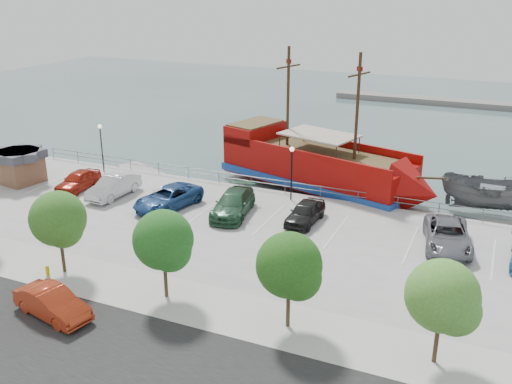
% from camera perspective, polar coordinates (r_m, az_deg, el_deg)
% --- Properties ---
extents(ground, '(160.00, 160.00, 0.00)m').
position_cam_1_polar(ground, '(39.55, 0.16, -5.20)').
color(ground, '#374C4D').
extents(street, '(100.00, 8.00, 0.04)m').
position_cam_1_polar(street, '(27.19, -14.08, -16.46)').
color(street, black).
rests_on(street, land_slab).
extents(sidewalk, '(100.00, 4.00, 0.05)m').
position_cam_1_polar(sidewalk, '(31.24, -7.34, -10.70)').
color(sidewalk, '#B3B1AB').
rests_on(sidewalk, land_slab).
extents(seawall_railing, '(50.00, 0.06, 1.00)m').
position_cam_1_polar(seawall_railing, '(45.67, 4.09, 0.39)').
color(seawall_railing, '#5B5E60').
rests_on(seawall_railing, land_slab).
extents(far_shore, '(40.00, 3.00, 0.80)m').
position_cam_1_polar(far_shore, '(89.38, 20.82, 8.24)').
color(far_shore, slate).
rests_on(far_shore, ground).
extents(pirate_ship, '(20.23, 10.61, 12.52)m').
position_cam_1_polar(pirate_ship, '(48.56, 7.42, 2.21)').
color(pirate_ship, '#910806').
rests_on(pirate_ship, ground).
extents(patrol_boat, '(7.72, 3.12, 2.95)m').
position_cam_1_polar(patrol_boat, '(47.40, 22.47, -0.47)').
color(patrol_boat, '#55575A').
rests_on(patrol_boat, ground).
extents(dock_west, '(7.72, 5.09, 0.43)m').
position_cam_1_polar(dock_west, '(53.97, -10.84, 1.76)').
color(dock_west, gray).
rests_on(dock_west, ground).
extents(dock_mid, '(6.82, 2.27, 0.38)m').
position_cam_1_polar(dock_mid, '(45.54, 14.75, -2.11)').
color(dock_mid, gray).
rests_on(dock_mid, ground).
extents(dock_east, '(7.11, 3.55, 0.39)m').
position_cam_1_polar(dock_east, '(45.18, 23.51, -3.36)').
color(dock_east, gray).
rests_on(dock_east, ground).
extents(shed, '(3.91, 3.91, 2.79)m').
position_cam_1_polar(shed, '(52.06, -22.56, 2.48)').
color(shed, brown).
rests_on(shed, land_slab).
extents(street_sedan, '(4.81, 2.51, 1.51)m').
position_cam_1_polar(street_sedan, '(31.10, -19.70, -10.41)').
color(street_sedan, '#AC2F15').
rests_on(street_sedan, street).
extents(fire_hydrant, '(0.23, 0.23, 0.67)m').
position_cam_1_polar(fire_hydrant, '(35.29, -20.13, -7.38)').
color(fire_hydrant, '#C2A001').
rests_on(fire_hydrant, sidewalk).
extents(lamp_post_left, '(0.36, 0.36, 4.28)m').
position_cam_1_polar(lamp_post_left, '(52.46, -15.25, 5.12)').
color(lamp_post_left, black).
rests_on(lamp_post_left, land_slab).
extents(lamp_post_mid, '(0.36, 0.36, 4.28)m').
position_cam_1_polar(lamp_post_mid, '(43.74, 3.58, 2.84)').
color(lamp_post_mid, black).
rests_on(lamp_post_mid, land_slab).
extents(tree_c, '(3.30, 3.20, 5.00)m').
position_cam_1_polar(tree_c, '(34.13, -19.07, -2.77)').
color(tree_c, '#473321').
rests_on(tree_c, sidewalk).
extents(tree_d, '(3.30, 3.20, 5.00)m').
position_cam_1_polar(tree_d, '(30.06, -9.10, -5.01)').
color(tree_d, '#473321').
rests_on(tree_d, sidewalk).
extents(tree_e, '(3.30, 3.20, 5.00)m').
position_cam_1_polar(tree_e, '(27.21, 3.55, -7.61)').
color(tree_e, '#473321').
rests_on(tree_e, sidewalk).
extents(tree_f, '(3.30, 3.20, 5.00)m').
position_cam_1_polar(tree_f, '(25.99, 18.41, -10.15)').
color(tree_f, '#473321').
rests_on(tree_f, sidewalk).
extents(parked_car_a, '(2.15, 4.70, 1.56)m').
position_cam_1_polar(parked_car_a, '(48.79, -17.38, 1.12)').
color(parked_car_a, '#9B1E0F').
rests_on(parked_car_a, land_slab).
extents(parked_car_b, '(1.95, 5.14, 1.67)m').
position_cam_1_polar(parked_car_b, '(46.41, -14.06, 0.55)').
color(parked_car_b, '#BCBCBC').
rests_on(parked_car_b, land_slab).
extents(parked_car_c, '(3.76, 6.19, 1.61)m').
position_cam_1_polar(parked_car_c, '(43.27, -8.77, -0.55)').
color(parked_car_c, navy).
rests_on(parked_car_c, land_slab).
extents(parked_car_d, '(3.32, 6.09, 1.67)m').
position_cam_1_polar(parked_car_d, '(41.55, -2.30, -1.17)').
color(parked_car_d, '#254C32').
rests_on(parked_car_d, land_slab).
extents(parked_car_e, '(1.98, 4.56, 1.53)m').
position_cam_1_polar(parked_car_e, '(40.29, 4.94, -2.04)').
color(parked_car_e, black).
rests_on(parked_car_e, land_slab).
extents(parked_car_g, '(3.82, 6.38, 1.66)m').
position_cam_1_polar(parked_car_g, '(38.38, 18.61, -4.16)').
color(parked_car_g, slate).
rests_on(parked_car_g, land_slab).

